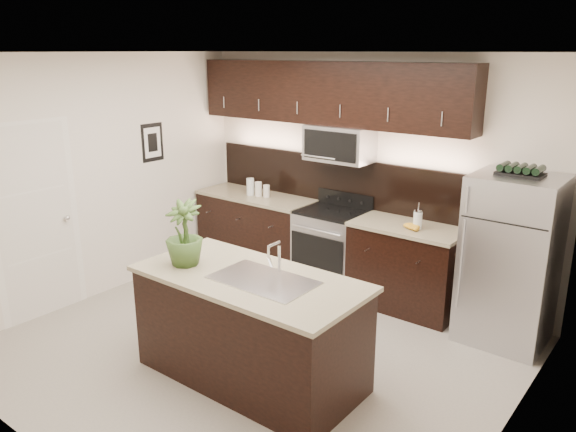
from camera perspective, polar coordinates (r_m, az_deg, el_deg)
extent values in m
plane|color=gray|center=(5.48, -3.43, -13.24)|extent=(4.50, 4.50, 0.00)
cube|color=silver|center=(6.54, 7.97, 4.28)|extent=(4.50, 0.02, 2.70)
cube|color=silver|center=(3.78, -24.25, -6.26)|extent=(4.50, 0.02, 2.70)
cube|color=silver|center=(6.62, -18.53, 3.73)|extent=(0.02, 4.00, 2.70)
cube|color=silver|center=(3.92, 21.95, -5.18)|extent=(0.02, 4.00, 2.70)
cube|color=white|center=(4.76, -4.01, 16.26)|extent=(4.50, 4.00, 0.02)
cube|color=silver|center=(6.29, -24.14, -0.72)|extent=(0.04, 0.80, 2.02)
sphere|color=silver|center=(6.42, -21.52, -0.20)|extent=(0.06, 0.06, 0.06)
cube|color=black|center=(6.99, -13.60, 7.27)|extent=(0.01, 0.32, 0.46)
cube|color=white|center=(6.99, -13.58, 7.27)|extent=(0.00, 0.24, 0.36)
cube|color=black|center=(7.32, -3.17, -1.54)|extent=(1.57, 0.62, 0.90)
cube|color=black|center=(6.22, 11.88, -5.23)|extent=(1.16, 0.62, 0.90)
cube|color=#B2B2B7|center=(6.66, 4.46, -3.45)|extent=(0.76, 0.62, 0.90)
cube|color=black|center=(6.52, 4.55, 0.40)|extent=(0.76, 0.60, 0.03)
cube|color=beige|center=(7.19, -3.23, 2.02)|extent=(1.59, 0.65, 0.04)
cube|color=beige|center=(6.07, 12.15, -1.11)|extent=(1.18, 0.65, 0.04)
cube|color=black|center=(6.79, 4.53, 3.72)|extent=(3.49, 0.02, 0.56)
cube|color=#B2B2B7|center=(6.43, 5.25, 7.35)|extent=(0.76, 0.40, 0.40)
cube|color=black|center=(6.51, 4.00, 12.36)|extent=(3.49, 0.33, 0.70)
cube|color=black|center=(4.84, -3.84, -11.45)|extent=(1.90, 0.90, 0.90)
cube|color=beige|center=(4.64, -3.95, -6.32)|extent=(1.96, 0.96, 0.04)
cube|color=silver|center=(4.54, -2.53, -6.48)|extent=(0.84, 0.50, 0.01)
cylinder|color=silver|center=(4.65, -0.87, -4.39)|extent=(0.03, 0.03, 0.24)
cylinder|color=silver|center=(4.55, -1.43, -2.87)|extent=(0.02, 0.14, 0.02)
cylinder|color=silver|center=(4.51, -1.99, -3.71)|extent=(0.02, 0.02, 0.10)
cube|color=#B2B2B7|center=(5.70, 21.62, -4.21)|extent=(0.79, 0.71, 1.63)
cube|color=black|center=(5.47, 22.54, 3.96)|extent=(0.40, 0.25, 0.03)
cylinder|color=black|center=(5.51, 21.06, 4.70)|extent=(0.07, 0.23, 0.07)
cylinder|color=black|center=(5.48, 21.82, 4.58)|extent=(0.07, 0.23, 0.07)
cylinder|color=black|center=(5.46, 22.59, 4.46)|extent=(0.07, 0.23, 0.07)
cylinder|color=black|center=(5.45, 23.37, 4.33)|extent=(0.07, 0.23, 0.07)
cylinder|color=black|center=(5.43, 24.15, 4.20)|extent=(0.07, 0.23, 0.07)
imported|color=#324D1E|center=(4.85, -10.52, -1.71)|extent=(0.39, 0.39, 0.57)
cylinder|color=silver|center=(7.16, -3.84, 2.99)|extent=(0.10, 0.10, 0.21)
cylinder|color=silver|center=(7.11, -3.03, 2.76)|extent=(0.09, 0.09, 0.18)
cylinder|color=silver|center=(7.06, -2.21, 2.55)|extent=(0.08, 0.08, 0.15)
cylinder|color=silver|center=(5.94, 13.04, -0.41)|extent=(0.09, 0.09, 0.18)
cylinder|color=silver|center=(5.92, 13.10, 0.52)|extent=(0.10, 0.10, 0.02)
cylinder|color=silver|center=(5.90, 13.13, 0.95)|extent=(0.01, 0.01, 0.07)
ellipsoid|color=orange|center=(5.96, 12.24, -0.92)|extent=(0.24, 0.21, 0.06)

